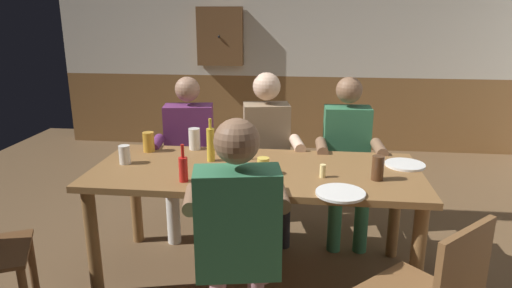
% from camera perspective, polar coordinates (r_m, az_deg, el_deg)
% --- Properties ---
extents(ground_plane, '(7.08, 7.08, 0.00)m').
position_cam_1_polar(ground_plane, '(3.25, 0.03, -15.36)').
color(ground_plane, brown).
extents(back_wall_upper, '(5.69, 0.12, 1.72)m').
position_cam_1_polar(back_wall_upper, '(5.77, 3.63, 17.00)').
color(back_wall_upper, beige).
extents(back_wall_wainscot, '(5.69, 0.12, 0.92)m').
position_cam_1_polar(back_wall_wainscot, '(5.91, 3.40, 4.07)').
color(back_wall_wainscot, brown).
rests_on(back_wall_wainscot, ground_plane).
extents(dining_table, '(2.06, 0.86, 0.75)m').
position_cam_1_polar(dining_table, '(2.92, -0.07, -4.86)').
color(dining_table, brown).
rests_on(dining_table, ground_plane).
extents(person_0, '(0.55, 0.55, 1.22)m').
position_cam_1_polar(person_0, '(3.64, -8.38, -0.57)').
color(person_0, '#6B2D66').
rests_on(person_0, ground_plane).
extents(person_1, '(0.53, 0.58, 1.26)m').
position_cam_1_polar(person_1, '(3.53, 1.41, -0.50)').
color(person_1, '#997F60').
rests_on(person_1, ground_plane).
extents(person_2, '(0.50, 0.51, 1.24)m').
position_cam_1_polar(person_2, '(3.53, 11.26, -1.12)').
color(person_2, '#33724C').
rests_on(person_2, ground_plane).
extents(person_3, '(0.59, 0.56, 1.24)m').
position_cam_1_polar(person_3, '(2.31, -2.34, -10.00)').
color(person_3, '#33724C').
rests_on(person_3, ground_plane).
extents(table_candle, '(0.04, 0.04, 0.08)m').
position_cam_1_polar(table_candle, '(2.76, 8.31, -3.34)').
color(table_candle, '#F9E08C').
rests_on(table_candle, dining_table).
extents(condiment_caddy, '(0.14, 0.10, 0.05)m').
position_cam_1_polar(condiment_caddy, '(2.56, -4.63, -5.11)').
color(condiment_caddy, '#B2B7BC').
rests_on(condiment_caddy, dining_table).
extents(plate_0, '(0.25, 0.25, 0.01)m').
position_cam_1_polar(plate_0, '(3.09, 18.07, -2.46)').
color(plate_0, white).
rests_on(plate_0, dining_table).
extents(plate_1, '(0.27, 0.27, 0.01)m').
position_cam_1_polar(plate_1, '(2.53, 10.48, -6.03)').
color(plate_1, white).
rests_on(plate_1, dining_table).
extents(bottle_0, '(0.05, 0.05, 0.23)m').
position_cam_1_polar(bottle_0, '(2.68, -9.05, -3.00)').
color(bottle_0, red).
rests_on(bottle_0, dining_table).
extents(bottle_1, '(0.05, 0.05, 0.29)m').
position_cam_1_polar(bottle_1, '(3.02, -5.67, -0.01)').
color(bottle_1, gold).
rests_on(bottle_1, dining_table).
extents(pint_glass_0, '(0.07, 0.07, 0.12)m').
position_cam_1_polar(pint_glass_0, '(3.08, -16.06, -1.28)').
color(pint_glass_0, white).
rests_on(pint_glass_0, dining_table).
extents(pint_glass_1, '(0.07, 0.07, 0.15)m').
position_cam_1_polar(pint_glass_1, '(2.77, 14.93, -2.91)').
color(pint_glass_1, '#4C2D19').
rests_on(pint_glass_1, dining_table).
extents(pint_glass_2, '(0.08, 0.08, 0.14)m').
position_cam_1_polar(pint_glass_2, '(3.31, -13.24, 0.26)').
color(pint_glass_2, gold).
rests_on(pint_glass_2, dining_table).
extents(pint_glass_3, '(0.08, 0.08, 0.15)m').
position_cam_1_polar(pint_glass_3, '(3.30, -7.68, 0.64)').
color(pint_glass_3, white).
rests_on(pint_glass_3, dining_table).
extents(pint_glass_4, '(0.07, 0.07, 0.10)m').
position_cam_1_polar(pint_glass_4, '(2.77, 0.91, -2.77)').
color(pint_glass_4, '#E5C64C').
rests_on(pint_glass_4, dining_table).
extents(wall_dart_cabinet, '(0.56, 0.15, 0.70)m').
position_cam_1_polar(wall_dart_cabinet, '(5.75, -4.50, 13.23)').
color(wall_dart_cabinet, brown).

